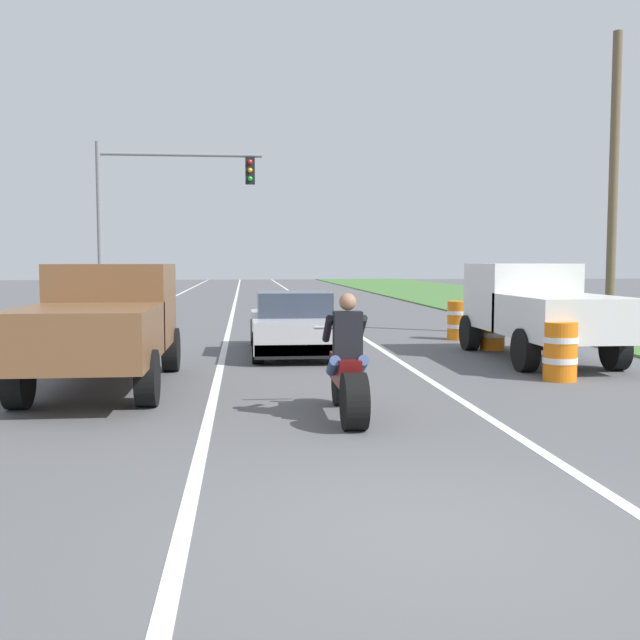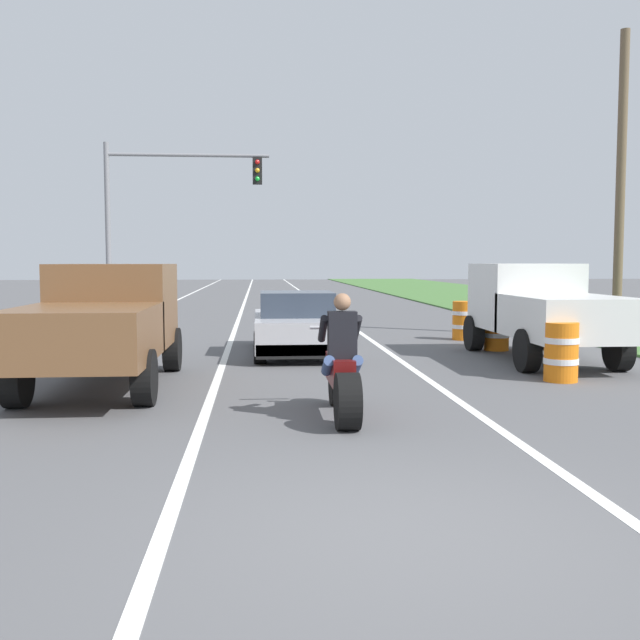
{
  "view_description": "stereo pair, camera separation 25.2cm",
  "coord_description": "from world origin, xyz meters",
  "px_view_note": "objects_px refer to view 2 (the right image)",
  "views": [
    {
      "loc": [
        -1.33,
        -5.22,
        2.01
      ],
      "look_at": [
        -0.01,
        7.56,
        1.0
      ],
      "focal_mm": 41.34,
      "sensor_mm": 36.0,
      "label": 1
    },
    {
      "loc": [
        -1.08,
        -5.24,
        2.01
      ],
      "look_at": [
        -0.01,
        7.56,
        1.0
      ],
      "focal_mm": 41.34,
      "sensor_mm": 36.0,
      "label": 2
    }
  ],
  "objects_px": {
    "construction_barrel_nearest": "(561,352)",
    "construction_barrel_mid": "(497,328)",
    "sports_car_silver": "(296,325)",
    "pickup_truck_right_shoulder_white": "(541,306)",
    "motorcycle_with_rider": "(342,374)",
    "traffic_light_mast_near": "(160,201)",
    "pickup_truck_left_lane_brown": "(104,319)",
    "construction_barrel_far": "(463,320)"
  },
  "relations": [
    {
      "from": "motorcycle_with_rider",
      "to": "traffic_light_mast_near",
      "type": "height_order",
      "value": "traffic_light_mast_near"
    },
    {
      "from": "motorcycle_with_rider",
      "to": "pickup_truck_right_shoulder_white",
      "type": "relative_size",
      "value": 0.46
    },
    {
      "from": "pickup_truck_left_lane_brown",
      "to": "construction_barrel_nearest",
      "type": "height_order",
      "value": "pickup_truck_left_lane_brown"
    },
    {
      "from": "sports_car_silver",
      "to": "pickup_truck_right_shoulder_white",
      "type": "distance_m",
      "value": 5.18
    },
    {
      "from": "motorcycle_with_rider",
      "to": "construction_barrel_far",
      "type": "xyz_separation_m",
      "value": [
        4.22,
        9.36,
        -0.09
      ]
    },
    {
      "from": "motorcycle_with_rider",
      "to": "construction_barrel_far",
      "type": "height_order",
      "value": "motorcycle_with_rider"
    },
    {
      "from": "sports_car_silver",
      "to": "pickup_truck_right_shoulder_white",
      "type": "relative_size",
      "value": 0.9
    },
    {
      "from": "construction_barrel_nearest",
      "to": "pickup_truck_left_lane_brown",
      "type": "bearing_deg",
      "value": 179.68
    },
    {
      "from": "pickup_truck_left_lane_brown",
      "to": "traffic_light_mast_near",
      "type": "xyz_separation_m",
      "value": [
        -0.81,
        13.39,
        2.95
      ]
    },
    {
      "from": "pickup_truck_left_lane_brown",
      "to": "construction_barrel_mid",
      "type": "xyz_separation_m",
      "value": [
        7.88,
        4.35,
        -0.6
      ]
    },
    {
      "from": "construction_barrel_nearest",
      "to": "construction_barrel_mid",
      "type": "height_order",
      "value": "same"
    },
    {
      "from": "traffic_light_mast_near",
      "to": "construction_barrel_far",
      "type": "relative_size",
      "value": 6.0
    },
    {
      "from": "motorcycle_with_rider",
      "to": "construction_barrel_mid",
      "type": "relative_size",
      "value": 2.21
    },
    {
      "from": "traffic_light_mast_near",
      "to": "construction_barrel_mid",
      "type": "xyz_separation_m",
      "value": [
        8.7,
        -9.04,
        -3.55
      ]
    },
    {
      "from": "pickup_truck_left_lane_brown",
      "to": "traffic_light_mast_near",
      "type": "height_order",
      "value": "traffic_light_mast_near"
    },
    {
      "from": "motorcycle_with_rider",
      "to": "traffic_light_mast_near",
      "type": "xyz_separation_m",
      "value": [
        -4.34,
        16.13,
        3.46
      ]
    },
    {
      "from": "construction_barrel_nearest",
      "to": "construction_barrel_mid",
      "type": "distance_m",
      "value": 4.4
    },
    {
      "from": "motorcycle_with_rider",
      "to": "sports_car_silver",
      "type": "distance_m",
      "value": 6.86
    },
    {
      "from": "pickup_truck_right_shoulder_white",
      "to": "traffic_light_mast_near",
      "type": "bearing_deg",
      "value": 130.02
    },
    {
      "from": "pickup_truck_left_lane_brown",
      "to": "pickup_truck_right_shoulder_white",
      "type": "height_order",
      "value": "same"
    },
    {
      "from": "pickup_truck_right_shoulder_white",
      "to": "construction_barrel_nearest",
      "type": "relative_size",
      "value": 4.8
    },
    {
      "from": "pickup_truck_right_shoulder_white",
      "to": "motorcycle_with_rider",
      "type": "bearing_deg",
      "value": -131.22
    },
    {
      "from": "motorcycle_with_rider",
      "to": "sports_car_silver",
      "type": "height_order",
      "value": "motorcycle_with_rider"
    },
    {
      "from": "motorcycle_with_rider",
      "to": "pickup_truck_left_lane_brown",
      "type": "relative_size",
      "value": 0.46
    },
    {
      "from": "construction_barrel_mid",
      "to": "construction_barrel_far",
      "type": "height_order",
      "value": "same"
    },
    {
      "from": "construction_barrel_mid",
      "to": "motorcycle_with_rider",
      "type": "bearing_deg",
      "value": -121.57
    },
    {
      "from": "traffic_light_mast_near",
      "to": "pickup_truck_left_lane_brown",
      "type": "bearing_deg",
      "value": -86.52
    },
    {
      "from": "pickup_truck_right_shoulder_white",
      "to": "sports_car_silver",
      "type": "bearing_deg",
      "value": 163.16
    },
    {
      "from": "pickup_truck_left_lane_brown",
      "to": "construction_barrel_nearest",
      "type": "relative_size",
      "value": 4.8
    },
    {
      "from": "construction_barrel_nearest",
      "to": "construction_barrel_mid",
      "type": "bearing_deg",
      "value": 85.72
    },
    {
      "from": "construction_barrel_far",
      "to": "construction_barrel_nearest",
      "type": "bearing_deg",
      "value": -91.69
    },
    {
      "from": "motorcycle_with_rider",
      "to": "pickup_truck_left_lane_brown",
      "type": "distance_m",
      "value": 4.5
    },
    {
      "from": "construction_barrel_nearest",
      "to": "construction_barrel_mid",
      "type": "xyz_separation_m",
      "value": [
        0.33,
        4.39,
        0.0
      ]
    },
    {
      "from": "construction_barrel_mid",
      "to": "sports_car_silver",
      "type": "bearing_deg",
      "value": -177.16
    },
    {
      "from": "pickup_truck_left_lane_brown",
      "to": "construction_barrel_far",
      "type": "bearing_deg",
      "value": 40.53
    },
    {
      "from": "motorcycle_with_rider",
      "to": "construction_barrel_mid",
      "type": "height_order",
      "value": "motorcycle_with_rider"
    },
    {
      "from": "sports_car_silver",
      "to": "construction_barrel_far",
      "type": "xyz_separation_m",
      "value": [
        4.46,
        2.5,
        -0.13
      ]
    },
    {
      "from": "traffic_light_mast_near",
      "to": "construction_barrel_nearest",
      "type": "xyz_separation_m",
      "value": [
        8.37,
        -13.44,
        -3.55
      ]
    },
    {
      "from": "pickup_truck_left_lane_brown",
      "to": "construction_barrel_far",
      "type": "height_order",
      "value": "pickup_truck_left_lane_brown"
    },
    {
      "from": "construction_barrel_mid",
      "to": "construction_barrel_far",
      "type": "distance_m",
      "value": 2.28
    },
    {
      "from": "sports_car_silver",
      "to": "construction_barrel_nearest",
      "type": "height_order",
      "value": "sports_car_silver"
    },
    {
      "from": "traffic_light_mast_near",
      "to": "sports_car_silver",
      "type": "bearing_deg",
      "value": -66.13
    }
  ]
}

